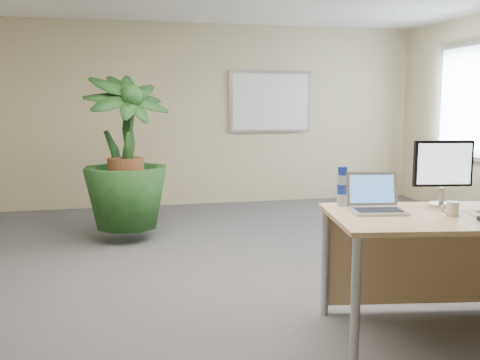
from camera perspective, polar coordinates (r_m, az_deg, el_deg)
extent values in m
plane|color=#4E4E53|center=(4.44, 2.45, -11.93)|extent=(8.00, 8.00, 0.00)
cube|color=beige|center=(8.10, -5.06, 6.89)|extent=(7.00, 0.04, 2.70)
cube|color=#B8B8BD|center=(8.32, 3.25, 8.32)|extent=(1.30, 0.03, 0.95)
cube|color=white|center=(8.30, 3.29, 8.32)|extent=(1.20, 0.01, 0.85)
cube|color=#B8B8BD|center=(7.81, 23.24, 7.69)|extent=(0.03, 1.30, 1.55)
cube|color=silver|center=(7.80, 23.12, 7.70)|extent=(0.01, 1.20, 1.45)
cube|color=tan|center=(4.29, 22.51, -7.77)|extent=(2.00, 0.36, 0.67)
cylinder|color=#ADADB2|center=(3.21, 12.22, -12.67)|extent=(0.06, 0.06, 0.79)
cylinder|color=#ADADB2|center=(3.94, 9.10, -8.63)|extent=(0.06, 0.06, 0.79)
imported|color=#143717|center=(6.05, -12.05, 0.62)|extent=(1.11, 1.11, 1.50)
cylinder|color=#ADADB2|center=(3.98, 20.63, -2.48)|extent=(0.19, 0.19, 0.02)
cylinder|color=#ADADB2|center=(3.96, 20.68, -1.56)|extent=(0.04, 0.04, 0.11)
cube|color=black|center=(3.94, 20.85, 1.66)|extent=(0.41, 0.11, 0.32)
cube|color=white|center=(3.91, 20.98, 1.62)|extent=(0.37, 0.07, 0.28)
cube|color=silver|center=(3.62, 14.51, -3.23)|extent=(0.38, 0.29, 0.02)
cube|color=black|center=(3.60, 14.56, -3.10)|extent=(0.31, 0.20, 0.00)
cube|color=silver|center=(3.74, 13.87, -0.91)|extent=(0.35, 0.12, 0.23)
cube|color=#5186D2|center=(3.73, 13.90, -0.93)|extent=(0.31, 0.09, 0.19)
cylinder|color=white|center=(3.66, 21.72, -2.84)|extent=(0.08, 0.08, 0.09)
torus|color=white|center=(3.64, 21.14, -2.89)|extent=(0.06, 0.02, 0.06)
cylinder|color=silver|center=(3.78, 10.82, -1.11)|extent=(0.07, 0.07, 0.22)
cylinder|color=blue|center=(3.76, 10.88, 0.96)|extent=(0.06, 0.06, 0.06)
cylinder|color=blue|center=(3.78, 10.83, -0.96)|extent=(0.07, 0.07, 0.07)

